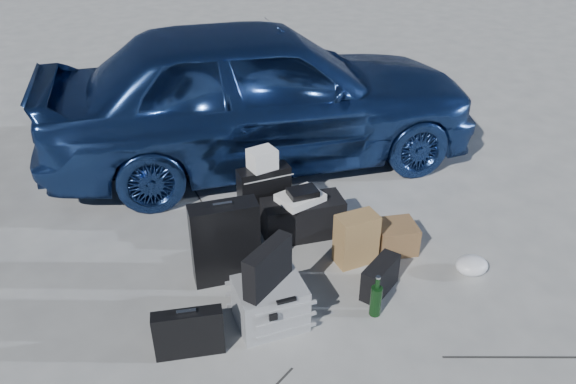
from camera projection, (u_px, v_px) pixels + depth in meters
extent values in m
plane|color=#A5A6A1|center=(346.00, 310.00, 4.26)|extent=(60.00, 60.00, 0.00)
imported|color=navy|center=(261.00, 92.00, 6.01)|extent=(4.98, 3.34, 1.57)
cube|color=#95979A|center=(270.00, 303.00, 4.06)|extent=(0.57, 0.51, 0.35)
cube|color=black|center=(268.00, 267.00, 3.88)|extent=(0.46, 0.27, 0.33)
cube|color=black|center=(189.00, 333.00, 3.80)|extent=(0.47, 0.29, 0.37)
cube|color=black|center=(225.00, 242.00, 4.42)|extent=(0.57, 0.35, 0.69)
cube|color=black|center=(264.00, 195.00, 5.15)|extent=(0.50, 0.26, 0.57)
cube|color=white|center=(262.00, 159.00, 4.96)|extent=(0.24, 0.20, 0.19)
cube|color=black|center=(303.00, 218.00, 5.02)|extent=(0.78, 0.53, 0.36)
cube|color=white|center=(300.00, 198.00, 4.91)|extent=(0.38, 0.29, 0.07)
cube|color=black|center=(303.00, 192.00, 4.87)|extent=(0.29, 0.23, 0.05)
cube|color=#A07545|center=(356.00, 239.00, 4.67)|extent=(0.37, 0.26, 0.45)
cube|color=brown|center=(395.00, 237.00, 4.86)|extent=(0.43, 0.41, 0.26)
ellipsoid|color=white|center=(472.00, 265.00, 4.60)|extent=(0.33, 0.30, 0.15)
cube|color=black|center=(380.00, 277.00, 4.38)|extent=(0.41, 0.27, 0.27)
cylinder|color=black|center=(376.00, 296.00, 4.14)|extent=(0.11, 0.11, 0.34)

